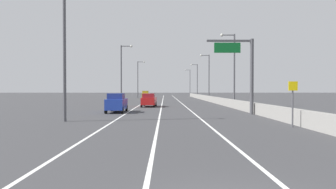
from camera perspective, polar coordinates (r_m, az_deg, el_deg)
name	(u,v)px	position (r m, az deg, el deg)	size (l,w,h in m)	color
ground_plane	(171,100)	(69.55, 0.63, -1.07)	(320.00, 320.00, 0.00)	#38383A
lane_stripe_left	(145,102)	(60.67, -4.38, -1.37)	(0.16, 130.00, 0.00)	silver
lane_stripe_center	(162,102)	(60.54, -1.08, -1.37)	(0.16, 130.00, 0.00)	silver
lane_stripe_right	(180,102)	(60.61, 2.24, -1.37)	(0.16, 130.00, 0.00)	silver
jersey_barrier_right	(225,102)	(46.46, 10.87, -1.42)	(0.60, 120.00, 1.10)	gray
overhead_sign_gantry	(244,67)	(30.57, 14.44, 5.17)	(4.68, 0.36, 7.50)	#47474C
speed_advisory_sign	(293,100)	(21.03, 22.80, -1.04)	(0.60, 0.11, 3.00)	#4C4C51
lamp_post_right_near	(335,29)	(19.96, 29.34, 10.94)	(2.14, 0.44, 10.43)	#4C4C51
lamp_post_right_second	(233,65)	(43.49, 12.27, 5.56)	(2.14, 0.44, 10.43)	#4C4C51
lamp_post_right_third	(208,74)	(68.27, 7.65, 3.90)	(2.14, 0.44, 10.43)	#4C4C51
lamp_post_right_fourth	(196,78)	(93.28, 5.48, 3.12)	(2.14, 0.44, 10.43)	#4C4C51
lamp_post_right_fifth	(189,81)	(118.36, 4.11, 2.66)	(2.14, 0.44, 10.43)	#4C4C51
lamp_post_left_near	(68,44)	(24.47, -18.68, 9.14)	(2.14, 0.44, 10.43)	#4C4C51
lamp_post_left_mid	(123,70)	(53.94, -8.70, 4.68)	(2.14, 0.44, 10.43)	#4C4C51
lamp_post_left_far	(139,77)	(83.95, -5.65, 3.35)	(2.14, 0.44, 10.43)	#4C4C51
car_yellow_0	(146,95)	(76.37, -4.33, -0.09)	(1.81, 4.02, 2.13)	gold
car_blue_1	(117,103)	(32.55, -9.82, -1.59)	(1.92, 4.57, 2.06)	#1E389E
car_red_2	(149,100)	(42.58, -3.67, -1.07)	(2.10, 4.74, 1.91)	red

